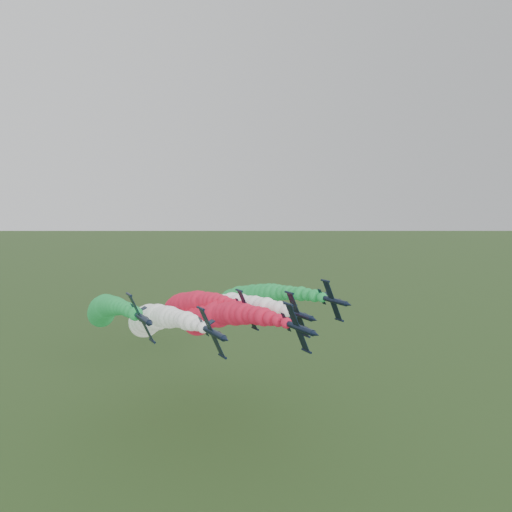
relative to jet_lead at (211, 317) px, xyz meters
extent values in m
plane|color=#355525|center=(-10.15, -29.17, -32.24)|extent=(3000.00, 3000.00, 0.00)
cylinder|color=black|center=(-3.48, -43.86, 7.59)|extent=(1.50, 9.30, 1.50)
cone|color=black|center=(-3.48, -49.34, 7.59)|extent=(1.37, 1.86, 1.37)
cone|color=black|center=(-3.48, -38.80, 7.59)|extent=(1.37, 0.93, 1.37)
ellipsoid|color=black|center=(-3.10, -45.93, 7.76)|extent=(0.91, 1.94, 1.03)
cube|color=black|center=(-3.62, -44.07, 7.53)|extent=(4.19, 1.96, 9.10)
cylinder|color=black|center=(-5.66, -44.07, 12.05)|extent=(0.60, 2.69, 0.60)
cylinder|color=black|center=(-1.58, -44.07, 3.00)|extent=(0.60, 2.69, 0.60)
cube|color=black|center=(-2.40, -39.94, 8.08)|extent=(2.23, 1.55, 1.11)
cube|color=black|center=(-3.34, -39.94, 7.65)|extent=(1.71, 1.14, 3.62)
sphere|color=red|center=(-3.48, -40.25, 7.59)|extent=(2.11, 2.11, 2.11)
sphere|color=red|center=(-3.46, -37.51, 7.49)|extent=(2.56, 2.56, 2.56)
sphere|color=red|center=(-3.42, -34.78, 7.30)|extent=(3.03, 3.03, 3.03)
sphere|color=red|center=(-3.35, -32.05, 7.03)|extent=(3.85, 3.85, 3.85)
sphere|color=red|center=(-3.25, -29.32, 6.70)|extent=(3.91, 3.91, 3.91)
sphere|color=red|center=(-3.12, -26.59, 6.31)|extent=(3.94, 3.94, 3.94)
sphere|color=red|center=(-2.96, -23.86, 5.88)|extent=(4.65, 4.65, 4.65)
sphere|color=red|center=(-2.77, -21.12, 5.40)|extent=(4.92, 4.92, 4.92)
sphere|color=red|center=(-2.55, -18.39, 4.88)|extent=(5.51, 5.51, 5.51)
sphere|color=red|center=(-2.31, -15.66, 4.32)|extent=(5.18, 5.18, 5.18)
sphere|color=red|center=(-2.03, -12.93, 3.72)|extent=(5.40, 5.40, 5.40)
sphere|color=red|center=(-1.73, -10.20, 3.09)|extent=(5.33, 5.33, 5.33)
sphere|color=red|center=(-1.40, -7.47, 2.41)|extent=(6.69, 6.69, 6.69)
sphere|color=red|center=(-1.04, -4.73, 1.71)|extent=(6.47, 6.47, 6.47)
sphere|color=red|center=(-0.65, -2.00, 0.97)|extent=(5.94, 5.94, 5.94)
sphere|color=red|center=(-0.23, 0.73, 0.19)|extent=(6.74, 6.74, 6.74)
sphere|color=red|center=(0.22, 3.46, -0.61)|extent=(6.43, 6.43, 6.43)
sphere|color=red|center=(0.70, 6.19, -1.45)|extent=(7.18, 7.18, 7.18)
sphere|color=red|center=(1.20, 8.92, -2.31)|extent=(8.21, 8.21, 8.21)
sphere|color=red|center=(1.74, 11.66, -3.21)|extent=(8.26, 8.26, 8.26)
sphere|color=red|center=(2.30, 14.39, -4.13)|extent=(9.09, 9.09, 9.09)
cylinder|color=black|center=(-17.65, -38.30, 7.34)|extent=(1.50, 9.30, 1.50)
cone|color=black|center=(-17.65, -43.78, 7.34)|extent=(1.37, 1.86, 1.37)
cone|color=black|center=(-17.65, -33.24, 7.34)|extent=(1.37, 0.93, 1.37)
ellipsoid|color=black|center=(-17.27, -40.37, 7.51)|extent=(0.91, 1.94, 1.03)
cube|color=black|center=(-17.79, -38.51, 7.28)|extent=(4.19, 1.96, 9.10)
cylinder|color=black|center=(-19.83, -38.51, 11.80)|extent=(0.60, 2.69, 0.60)
cylinder|color=black|center=(-15.75, -38.51, 2.75)|extent=(0.60, 2.69, 0.60)
cube|color=black|center=(-16.56, -34.37, 7.83)|extent=(2.23, 1.55, 1.11)
cube|color=black|center=(-17.51, -34.37, 7.40)|extent=(1.71, 1.14, 3.62)
sphere|color=white|center=(-17.65, -34.68, 7.34)|extent=(2.15, 2.15, 2.15)
sphere|color=white|center=(-17.63, -31.95, 7.24)|extent=(2.43, 2.43, 2.43)
sphere|color=white|center=(-17.59, -29.22, 7.04)|extent=(3.25, 3.25, 3.25)
sphere|color=white|center=(-17.52, -26.49, 6.78)|extent=(3.70, 3.70, 3.70)
sphere|color=white|center=(-17.42, -23.76, 6.45)|extent=(3.47, 3.47, 3.47)
sphere|color=white|center=(-17.29, -21.03, 6.06)|extent=(3.71, 3.71, 3.71)
sphere|color=white|center=(-17.13, -18.29, 5.63)|extent=(4.14, 4.14, 4.14)
sphere|color=white|center=(-16.94, -15.56, 5.15)|extent=(4.81, 4.81, 4.81)
sphere|color=white|center=(-16.72, -12.83, 4.63)|extent=(4.92, 4.92, 4.92)
sphere|color=white|center=(-16.48, -10.10, 4.07)|extent=(4.73, 4.73, 4.73)
sphere|color=white|center=(-16.20, -7.37, 3.47)|extent=(4.77, 4.77, 4.77)
sphere|color=white|center=(-15.90, -4.64, 2.84)|extent=(6.15, 6.15, 6.15)
sphere|color=white|center=(-15.57, -1.90, 2.16)|extent=(5.57, 5.57, 5.57)
sphere|color=white|center=(-15.21, 0.83, 1.46)|extent=(6.17, 6.17, 6.17)
sphere|color=white|center=(-14.82, 3.56, 0.72)|extent=(6.66, 6.66, 6.66)
sphere|color=white|center=(-14.40, 6.29, -0.06)|extent=(7.54, 7.54, 7.54)
sphere|color=white|center=(-13.95, 9.02, -0.86)|extent=(6.56, 6.56, 6.56)
sphere|color=white|center=(-13.47, 11.75, -1.70)|extent=(6.85, 6.85, 6.85)
sphere|color=white|center=(-12.97, 14.49, -2.56)|extent=(7.75, 7.75, 7.75)
sphere|color=white|center=(-12.43, 17.22, -3.46)|extent=(8.62, 8.62, 8.62)
sphere|color=white|center=(-11.87, 19.95, -4.38)|extent=(8.25, 8.25, 8.25)
cylinder|color=black|center=(1.91, -36.14, 7.83)|extent=(1.50, 9.30, 1.50)
cone|color=black|center=(1.91, -41.62, 7.83)|extent=(1.37, 1.86, 1.37)
cone|color=black|center=(1.91, -31.08, 7.83)|extent=(1.37, 0.93, 1.37)
ellipsoid|color=black|center=(2.29, -38.21, 8.00)|extent=(0.91, 1.94, 1.03)
cube|color=black|center=(1.77, -36.35, 7.76)|extent=(4.19, 1.96, 9.10)
cylinder|color=black|center=(-0.27, -36.35, 12.29)|extent=(0.60, 2.69, 0.60)
cylinder|color=black|center=(3.81, -36.35, 3.24)|extent=(0.60, 2.69, 0.60)
cube|color=black|center=(2.99, -32.21, 8.31)|extent=(2.23, 1.55, 1.11)
cube|color=black|center=(2.05, -32.21, 7.89)|extent=(1.71, 1.14, 3.62)
sphere|color=white|center=(1.91, -32.52, 7.83)|extent=(2.66, 2.66, 2.66)
sphere|color=white|center=(1.93, -29.79, 7.73)|extent=(3.08, 3.08, 3.08)
sphere|color=white|center=(1.97, -27.06, 7.53)|extent=(2.79, 2.79, 2.79)
sphere|color=white|center=(2.04, -24.33, 7.26)|extent=(3.65, 3.65, 3.65)
sphere|color=white|center=(2.14, -21.60, 6.93)|extent=(3.40, 3.40, 3.40)
sphere|color=white|center=(2.27, -18.87, 6.55)|extent=(3.94, 3.94, 3.94)
sphere|color=white|center=(2.43, -16.13, 6.12)|extent=(3.87, 3.87, 3.87)
sphere|color=white|center=(2.62, -13.40, 5.64)|extent=(3.99, 3.99, 3.99)
sphere|color=white|center=(2.84, -10.67, 5.12)|extent=(5.02, 5.02, 5.02)
sphere|color=white|center=(3.08, -7.94, 4.56)|extent=(4.62, 4.62, 4.62)
sphere|color=white|center=(3.36, -5.21, 3.96)|extent=(5.94, 5.94, 5.94)
sphere|color=white|center=(3.66, -2.48, 3.32)|extent=(5.36, 5.36, 5.36)
sphere|color=white|center=(3.99, 0.26, 2.65)|extent=(5.70, 5.70, 5.70)
sphere|color=white|center=(4.35, 2.99, 1.94)|extent=(6.01, 6.01, 6.01)
sphere|color=white|center=(4.74, 5.72, 1.20)|extent=(6.45, 6.45, 6.45)
sphere|color=white|center=(5.16, 8.45, 0.43)|extent=(6.66, 6.66, 6.66)
sphere|color=white|center=(5.61, 11.18, -0.38)|extent=(6.64, 6.64, 6.64)
sphere|color=white|center=(6.09, 13.91, -1.21)|extent=(6.88, 6.88, 6.88)
sphere|color=white|center=(6.59, 16.64, -2.08)|extent=(6.92, 6.92, 6.92)
sphere|color=white|center=(7.13, 19.38, -2.97)|extent=(7.92, 7.92, 7.92)
sphere|color=white|center=(7.69, 22.11, -3.89)|extent=(8.26, 8.26, 8.26)
cylinder|color=black|center=(-27.01, -28.15, 8.93)|extent=(1.50, 9.30, 1.50)
cone|color=black|center=(-27.01, -33.63, 8.93)|extent=(1.37, 1.86, 1.37)
cone|color=black|center=(-27.01, -23.09, 8.93)|extent=(1.37, 0.93, 1.37)
ellipsoid|color=black|center=(-26.64, -30.22, 9.10)|extent=(0.91, 1.94, 1.03)
cube|color=black|center=(-27.16, -28.36, 8.87)|extent=(4.19, 1.96, 9.10)
cylinder|color=black|center=(-29.19, -28.36, 13.39)|extent=(0.60, 2.69, 0.60)
cylinder|color=black|center=(-25.12, -28.36, 4.35)|extent=(0.60, 2.69, 0.60)
cube|color=black|center=(-25.93, -24.23, 9.42)|extent=(2.23, 1.55, 1.11)
cube|color=black|center=(-26.87, -24.23, 9.00)|extent=(1.71, 1.14, 3.62)
sphere|color=#1B8E3E|center=(-27.01, -24.54, 8.93)|extent=(2.76, 2.76, 2.76)
sphere|color=#1B8E3E|center=(-27.00, -21.80, 8.84)|extent=(2.82, 2.82, 2.82)
sphere|color=#1B8E3E|center=(-26.96, -19.07, 8.64)|extent=(2.94, 2.94, 2.94)
sphere|color=#1B8E3E|center=(-26.88, -16.34, 8.37)|extent=(2.95, 2.95, 2.95)
sphere|color=#1B8E3E|center=(-26.78, -13.61, 8.04)|extent=(3.22, 3.22, 3.22)
sphere|color=#1B8E3E|center=(-26.65, -10.88, 7.66)|extent=(3.72, 3.72, 3.72)
sphere|color=#1B8E3E|center=(-26.49, -8.15, 7.23)|extent=(4.13, 4.13, 4.13)
sphere|color=#1B8E3E|center=(-26.31, -5.41, 6.75)|extent=(4.38, 4.38, 4.38)
sphere|color=#1B8E3E|center=(-26.09, -2.68, 6.23)|extent=(4.70, 4.70, 4.70)
sphere|color=#1B8E3E|center=(-25.84, 0.05, 5.67)|extent=(4.92, 4.92, 4.92)
sphere|color=#1B8E3E|center=(-25.57, 2.78, 5.07)|extent=(5.16, 5.16, 5.16)
sphere|color=#1B8E3E|center=(-25.27, 5.51, 4.43)|extent=(6.02, 6.02, 6.02)
sphere|color=#1B8E3E|center=(-24.93, 8.24, 3.76)|extent=(6.47, 6.47, 6.47)
sphere|color=#1B8E3E|center=(-24.57, 10.98, 3.05)|extent=(6.03, 6.03, 6.03)
sphere|color=#1B8E3E|center=(-24.18, 13.71, 2.31)|extent=(6.70, 6.70, 6.70)
sphere|color=#1B8E3E|center=(-23.76, 16.44, 1.54)|extent=(7.13, 7.13, 7.13)
sphere|color=#1B8E3E|center=(-23.32, 19.17, 0.73)|extent=(7.20, 7.20, 7.20)
sphere|color=#1B8E3E|center=(-22.84, 21.90, -0.10)|extent=(6.64, 6.64, 6.64)
sphere|color=#1B8E3E|center=(-22.33, 24.63, -0.97)|extent=(7.46, 7.46, 7.46)
sphere|color=#1B8E3E|center=(-21.80, 27.37, -1.86)|extent=(7.20, 7.20, 7.20)
sphere|color=#1B8E3E|center=(-21.23, 30.10, -2.79)|extent=(7.73, 7.73, 7.73)
cylinder|color=black|center=(14.41, -31.34, 8.47)|extent=(1.50, 9.30, 1.50)
cone|color=black|center=(14.41, -36.82, 8.47)|extent=(1.37, 1.86, 1.37)
cone|color=black|center=(14.41, -26.28, 8.47)|extent=(1.37, 0.93, 1.37)
ellipsoid|color=black|center=(14.79, -33.41, 8.64)|extent=(0.91, 1.94, 1.03)
cube|color=black|center=(14.27, -31.55, 8.41)|extent=(4.19, 1.96, 9.10)
cylinder|color=black|center=(12.23, -31.55, 12.93)|extent=(0.60, 2.69, 0.60)
cylinder|color=black|center=(16.31, -31.55, 3.88)|extent=(0.60, 2.69, 0.60)
cube|color=black|center=(15.50, -27.42, 8.96)|extent=(2.23, 1.55, 1.11)
cube|color=black|center=(14.55, -27.42, 8.53)|extent=(1.71, 1.14, 3.62)
sphere|color=#1B8E3E|center=(14.41, -27.73, 8.47)|extent=(2.30, 2.30, 2.30)
sphere|color=#1B8E3E|center=(14.43, -24.99, 8.37)|extent=(2.96, 2.96, 2.96)
sphere|color=#1B8E3E|center=(14.47, -22.26, 8.17)|extent=(3.00, 3.00, 3.00)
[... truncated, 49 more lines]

